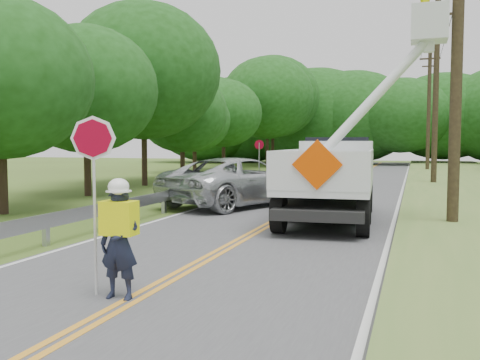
% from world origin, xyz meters
% --- Properties ---
extents(ground, '(140.00, 140.00, 0.00)m').
position_xyz_m(ground, '(0.00, 0.00, 0.00)').
color(ground, '#40511F').
rests_on(ground, ground).
extents(road, '(7.20, 96.00, 0.03)m').
position_xyz_m(road, '(0.00, 14.00, 0.01)').
color(road, '#48484B').
rests_on(road, ground).
extents(guardrail, '(0.18, 48.00, 0.77)m').
position_xyz_m(guardrail, '(-4.02, 14.91, 0.55)').
color(guardrail, '#9D9FA5').
rests_on(guardrail, ground).
extents(utility_poles, '(1.60, 43.30, 10.00)m').
position_xyz_m(utility_poles, '(5.00, 17.02, 5.27)').
color(utility_poles, black).
rests_on(utility_poles, ground).
extents(treeline_left, '(10.29, 54.98, 11.71)m').
position_xyz_m(treeline_left, '(-10.62, 32.30, 6.13)').
color(treeline_left, '#332319').
rests_on(treeline_left, ground).
extents(treeline_horizon, '(58.51, 15.66, 12.26)m').
position_xyz_m(treeline_horizon, '(0.24, 56.20, 5.50)').
color(treeline_horizon, '#16400F').
rests_on(treeline_horizon, ground).
extents(flagger, '(1.09, 0.43, 2.79)m').
position_xyz_m(flagger, '(-0.23, 0.90, 1.01)').
color(flagger, '#191E33').
rests_on(flagger, road).
extents(bucket_truck, '(4.68, 7.59, 7.20)m').
position_xyz_m(bucket_truck, '(1.67, 11.08, 1.62)').
color(bucket_truck, black).
rests_on(bucket_truck, road).
extents(suv_silver, '(5.43, 7.27, 1.83)m').
position_xyz_m(suv_silver, '(-2.32, 12.91, 0.94)').
color(suv_silver, silver).
rests_on(suv_silver, road).
extents(suv_darkgrey, '(2.78, 5.61, 1.57)m').
position_xyz_m(suv_darkgrey, '(-2.43, 22.16, 0.80)').
color(suv_darkgrey, '#34363C').
rests_on(suv_darkgrey, road).
extents(stop_sign_permanent, '(0.54, 0.17, 2.60)m').
position_xyz_m(stop_sign_permanent, '(-4.39, 22.46, 1.73)').
color(stop_sign_permanent, '#9D9FA5').
rests_on(stop_sign_permanent, ground).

